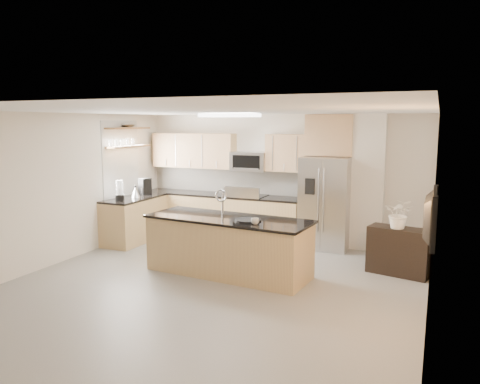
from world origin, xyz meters
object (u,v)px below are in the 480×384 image
at_px(microwave, 250,161).
at_px(bowl, 128,125).
at_px(kettle, 135,192).
at_px(coffee_maker, 145,187).
at_px(range, 247,217).
at_px(blender, 120,192).
at_px(flower_vase, 400,206).
at_px(platter, 248,220).
at_px(credenza, 399,251).
at_px(television, 424,216).
at_px(refrigerator, 326,203).
at_px(island, 228,246).
at_px(cup, 255,221).

distance_m(microwave, bowl, 2.60).
relative_size(kettle, coffee_maker, 0.72).
relative_size(range, blender, 2.84).
height_order(microwave, flower_vase, microwave).
bearing_deg(blender, platter, -14.92).
bearing_deg(flower_vase, credenza, 74.64).
distance_m(platter, bowl, 3.78).
bearing_deg(television, kettle, 69.74).
bearing_deg(flower_vase, blender, -177.08).
xyz_separation_m(platter, blender, (-3.04, 0.81, 0.16)).
bearing_deg(credenza, kettle, -168.41).
relative_size(refrigerator, credenza, 1.86).
relative_size(range, credenza, 1.19).
bearing_deg(bowl, island, -24.53).
xyz_separation_m(range, blender, (-2.07, -1.52, 0.62)).
relative_size(island, blender, 6.87).
height_order(cup, platter, cup).
bearing_deg(microwave, platter, -68.58).
distance_m(range, bowl, 3.10).
distance_m(island, kettle, 2.91).
bearing_deg(kettle, credenza, -1.30).
xyz_separation_m(range, bowl, (-2.25, -0.95, 1.90)).
xyz_separation_m(refrigerator, kettle, (-3.68, -1.03, 0.14)).
bearing_deg(blender, range, 36.27).
bearing_deg(television, coffee_maker, 66.13).
relative_size(credenza, television, 0.89).
bearing_deg(platter, microwave, 111.42).
distance_m(microwave, television, 4.79).
bearing_deg(island, cup, -22.02).
bearing_deg(credenza, microwave, 170.04).
bearing_deg(coffee_maker, bowl, -116.83).
bearing_deg(coffee_maker, range, 17.00).
distance_m(refrigerator, bowl, 4.28).
relative_size(platter, television, 0.38).
height_order(island, flower_vase, flower_vase).
xyz_separation_m(range, refrigerator, (1.66, -0.05, 0.42)).
distance_m(cup, television, 2.45).
bearing_deg(kettle, island, -24.02).
height_order(cup, coffee_maker, coffee_maker).
bearing_deg(credenza, platter, -139.37).
bearing_deg(platter, range, 112.45).
bearing_deg(refrigerator, microwave, 174.14).
bearing_deg(platter, kettle, 157.22).
height_order(platter, television, television).
height_order(refrigerator, coffee_maker, refrigerator).
height_order(blender, bowl, bowl).
xyz_separation_m(island, cup, (0.58, -0.30, 0.51)).
bearing_deg(refrigerator, platter, -106.93).
height_order(credenza, platter, platter).
relative_size(microwave, television, 0.71).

